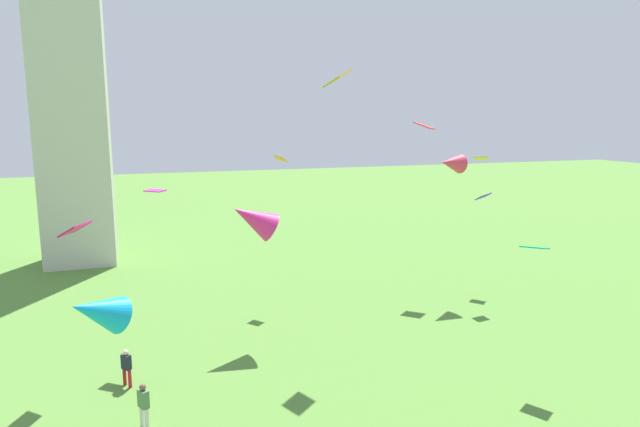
# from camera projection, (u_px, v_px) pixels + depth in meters

# --- Properties ---
(person_1) EXTENTS (0.46, 0.51, 1.70)m
(person_1) POSITION_uv_depth(u_px,v_px,m) (126.00, 366.00, 23.79)
(person_1) COLOR red
(person_1) RESTS_ON ground_plane
(person_2) EXTENTS (0.45, 0.54, 1.81)m
(person_2) POSITION_uv_depth(u_px,v_px,m) (144.00, 403.00, 20.52)
(person_2) COLOR silver
(person_2) RESTS_ON ground_plane
(kite_flying_0) EXTENTS (1.13, 1.08, 0.09)m
(kite_flying_0) POSITION_uv_depth(u_px,v_px,m) (155.00, 190.00, 26.75)
(kite_flying_0) COLOR #E429B8
(kite_flying_1) EXTENTS (2.13, 1.69, 1.42)m
(kite_flying_1) POSITION_uv_depth(u_px,v_px,m) (451.00, 163.00, 35.29)
(kite_flying_1) COLOR #E4334E
(kite_flying_2) EXTENTS (1.39, 1.62, 0.54)m
(kite_flying_2) POSITION_uv_depth(u_px,v_px,m) (75.00, 229.00, 23.54)
(kite_flying_2) COLOR #BF1565
(kite_flying_3) EXTENTS (1.10, 1.13, 0.31)m
(kite_flying_3) POSITION_uv_depth(u_px,v_px,m) (481.00, 158.00, 38.16)
(kite_flying_3) COLOR yellow
(kite_flying_4) EXTENTS (2.47, 2.24, 1.89)m
(kite_flying_4) POSITION_uv_depth(u_px,v_px,m) (97.00, 311.00, 17.31)
(kite_flying_4) COLOR #109CDF
(kite_flying_5) EXTENTS (1.20, 1.31, 0.27)m
(kite_flying_5) POSITION_uv_depth(u_px,v_px,m) (534.00, 248.00, 24.00)
(kite_flying_5) COLOR #05D49E
(kite_flying_6) EXTENTS (0.90, 1.07, 0.50)m
(kite_flying_6) POSITION_uv_depth(u_px,v_px,m) (280.00, 159.00, 34.63)
(kite_flying_6) COLOR orange
(kite_flying_8) EXTENTS (1.72, 1.88, 1.01)m
(kite_flying_8) POSITION_uv_depth(u_px,v_px,m) (338.00, 78.00, 27.40)
(kite_flying_8) COLOR gold
(kite_flying_9) EXTENTS (1.02, 0.81, 0.51)m
(kite_flying_9) POSITION_uv_depth(u_px,v_px,m) (483.00, 196.00, 34.42)
(kite_flying_9) COLOR #432BD6
(kite_flying_10) EXTENTS (1.51, 1.60, 0.54)m
(kite_flying_10) POSITION_uv_depth(u_px,v_px,m) (424.00, 126.00, 36.70)
(kite_flying_10) COLOR #E53639
(kite_flying_11) EXTENTS (2.73, 1.61, 2.48)m
(kite_flying_11) POSITION_uv_depth(u_px,v_px,m) (253.00, 218.00, 28.15)
(kite_flying_11) COLOR #ED2783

